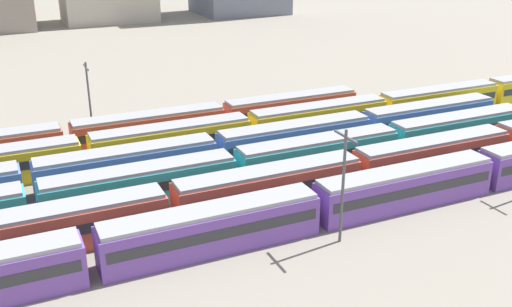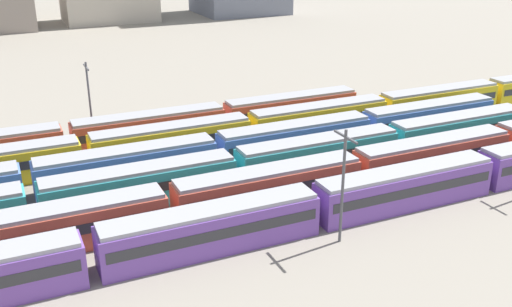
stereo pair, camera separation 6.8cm
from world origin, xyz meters
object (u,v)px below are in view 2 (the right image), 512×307
object	(u,v)px
train_track_3	(216,151)
catenary_pole_1	(89,98)
train_track_0	(483,170)
train_track_1	(269,187)
catenary_pole_2	(343,181)
train_track_2	(318,154)
train_track_5	(150,128)
train_track_4	(382,109)

from	to	relation	value
train_track_3	catenary_pole_1	distance (m)	17.61
train_track_0	train_track_1	size ratio (longest dim) A/B	1.20
catenary_pole_1	catenary_pole_2	bearing A→B (deg)	-66.21
catenary_pole_1	train_track_0	bearing A→B (deg)	-41.95
train_track_0	train_track_3	world-z (taller)	same
train_track_3	train_track_2	bearing A→B (deg)	-28.80
train_track_0	catenary_pole_2	world-z (taller)	catenary_pole_2
train_track_3	train_track_5	size ratio (longest dim) A/B	1.34
train_track_0	train_track_1	bearing A→B (deg)	165.97
train_track_2	train_track_4	bearing A→B (deg)	33.76
train_track_1	train_track_3	xyz separation A→B (m)	(-1.23, 10.40, 0.00)
train_track_5	catenary_pole_2	distance (m)	30.44
train_track_2	train_track_3	size ratio (longest dim) A/B	1.25
train_track_1	catenary_pole_2	world-z (taller)	catenary_pole_2
train_track_4	train_track_5	distance (m)	29.93
train_track_2	train_track_4	xyz separation A→B (m)	(15.56, 10.40, 0.00)
train_track_4	train_track_3	bearing A→B (deg)	-168.26
train_track_1	train_track_3	bearing A→B (deg)	96.75
train_track_0	catenary_pole_2	bearing A→B (deg)	-170.39
train_track_0	train_track_5	world-z (taller)	same
catenary_pole_1	catenary_pole_2	distance (m)	35.38
train_track_0	train_track_4	world-z (taller)	same
train_track_4	train_track_5	bearing A→B (deg)	169.99
train_track_1	catenary_pole_2	distance (m)	9.36
train_track_3	train_track_5	bearing A→B (deg)	113.20
train_track_3	catenary_pole_1	size ratio (longest dim) A/B	7.70
train_track_3	train_track_5	distance (m)	11.32
train_track_3	catenary_pole_1	xyz separation A→B (m)	(-10.54, 13.67, 3.49)
catenary_pole_1	catenary_pole_2	world-z (taller)	catenary_pole_2
train_track_2	train_track_5	distance (m)	20.91
train_track_5	catenary_pole_2	xyz separation A→B (m)	(8.19, -29.10, 3.52)
train_track_4	catenary_pole_1	xyz separation A→B (m)	(-35.55, 8.47, 3.49)
train_track_5	catenary_pole_1	world-z (taller)	catenary_pole_1
train_track_1	train_track_5	bearing A→B (deg)	105.30
train_track_3	catenary_pole_2	bearing A→B (deg)	-78.71
train_track_4	train_track_2	bearing A→B (deg)	-146.24
train_track_0	catenary_pole_2	xyz separation A→B (m)	(-18.30, -3.10, 3.52)
train_track_3	catenary_pole_2	xyz separation A→B (m)	(3.73, -18.70, 3.52)
train_track_3	catenary_pole_2	size ratio (longest dim) A/B	7.65
train_track_1	catenary_pole_2	size ratio (longest dim) A/B	9.58
train_track_1	train_track_4	distance (m)	28.44
train_track_4	catenary_pole_2	world-z (taller)	catenary_pole_2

